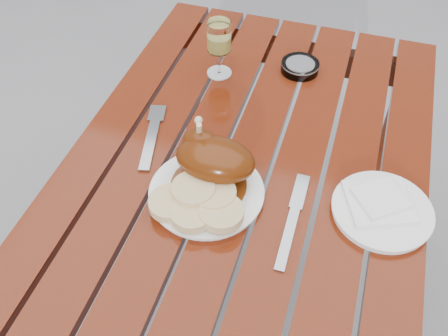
{
  "coord_description": "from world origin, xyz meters",
  "views": [
    {
      "loc": [
        0.18,
        -0.76,
        1.58
      ],
      "look_at": [
        -0.03,
        -0.07,
        0.78
      ],
      "focal_mm": 40.0,
      "sensor_mm": 36.0,
      "label": 1
    }
  ],
  "objects_px": {
    "dinner_plate": "(207,193)",
    "ashtray": "(300,67)",
    "table": "(243,250)",
    "wine_glass": "(219,49)",
    "side_plate": "(382,211)"
  },
  "relations": [
    {
      "from": "dinner_plate",
      "to": "ashtray",
      "type": "bearing_deg",
      "value": 78.42
    },
    {
      "from": "table",
      "to": "wine_glass",
      "type": "relative_size",
      "value": 7.71
    },
    {
      "from": "dinner_plate",
      "to": "ashtray",
      "type": "distance_m",
      "value": 0.5
    },
    {
      "from": "dinner_plate",
      "to": "side_plate",
      "type": "relative_size",
      "value": 1.18
    },
    {
      "from": "table",
      "to": "wine_glass",
      "type": "bearing_deg",
      "value": 119.04
    },
    {
      "from": "dinner_plate",
      "to": "ashtray",
      "type": "xyz_separation_m",
      "value": [
        0.1,
        0.49,
        0.0
      ]
    },
    {
      "from": "dinner_plate",
      "to": "ashtray",
      "type": "relative_size",
      "value": 2.39
    },
    {
      "from": "dinner_plate",
      "to": "side_plate",
      "type": "xyz_separation_m",
      "value": [
        0.36,
        0.06,
        0.0
      ]
    },
    {
      "from": "side_plate",
      "to": "ashtray",
      "type": "height_order",
      "value": "ashtray"
    },
    {
      "from": "side_plate",
      "to": "wine_glass",
      "type": "bearing_deg",
      "value": 142.95
    },
    {
      "from": "side_plate",
      "to": "ashtray",
      "type": "xyz_separation_m",
      "value": [
        -0.26,
        0.43,
        0.0
      ]
    },
    {
      "from": "table",
      "to": "wine_glass",
      "type": "xyz_separation_m",
      "value": [
        -0.16,
        0.29,
        0.45
      ]
    },
    {
      "from": "dinner_plate",
      "to": "wine_glass",
      "type": "xyz_separation_m",
      "value": [
        -0.1,
        0.41,
        0.07
      ]
    },
    {
      "from": "side_plate",
      "to": "ashtray",
      "type": "relative_size",
      "value": 2.03
    },
    {
      "from": "table",
      "to": "ashtray",
      "type": "distance_m",
      "value": 0.53
    }
  ]
}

